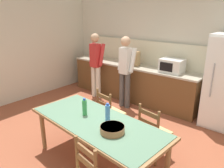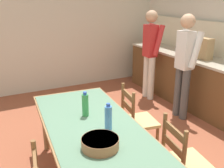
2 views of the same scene
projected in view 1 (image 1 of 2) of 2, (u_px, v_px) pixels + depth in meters
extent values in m
plane|color=brown|center=(105.00, 151.00, 3.68)|extent=(8.32, 8.32, 0.00)
cube|color=beige|center=(179.00, 46.00, 5.16)|extent=(6.52, 0.12, 2.90)
cube|color=beige|center=(2.00, 46.00, 5.20)|extent=(0.12, 5.20, 2.90)
cube|color=brown|center=(132.00, 82.00, 5.78)|extent=(3.56, 0.62, 0.89)
cube|color=#B2A893|center=(132.00, 65.00, 5.64)|extent=(3.60, 0.66, 0.04)
cube|color=#B7BCC1|center=(109.00, 61.00, 6.12)|extent=(0.52, 0.38, 0.02)
cube|color=beige|center=(139.00, 51.00, 5.76)|extent=(3.56, 0.03, 0.60)
cylinder|color=#A5AAB2|center=(212.00, 81.00, 4.05)|extent=(0.02, 0.02, 0.65)
cube|color=white|center=(172.00, 66.00, 4.90)|extent=(0.50, 0.38, 0.30)
cube|color=black|center=(166.00, 67.00, 4.79)|extent=(0.30, 0.01, 0.19)
cube|color=tan|center=(135.00, 58.00, 5.50)|extent=(0.24, 0.16, 0.36)
cylinder|color=olive|center=(43.00, 130.00, 3.66)|extent=(0.07, 0.07, 0.70)
cylinder|color=olive|center=(77.00, 116.00, 4.14)|extent=(0.07, 0.07, 0.70)
cylinder|color=olive|center=(167.00, 164.00, 2.85)|extent=(0.07, 0.07, 0.70)
cube|color=olive|center=(97.00, 123.00, 3.14)|extent=(2.21, 1.07, 0.04)
cube|color=#567A60|center=(97.00, 121.00, 3.13)|extent=(2.13, 1.03, 0.01)
cylinder|color=green|center=(85.00, 108.00, 3.27)|extent=(0.07, 0.07, 0.24)
cylinder|color=#2D51B2|center=(84.00, 99.00, 3.22)|extent=(0.04, 0.04, 0.03)
cylinder|color=#4C8ED6|center=(108.00, 113.00, 3.09)|extent=(0.07, 0.07, 0.24)
cylinder|color=#2D51B2|center=(108.00, 104.00, 3.05)|extent=(0.04, 0.04, 0.03)
cylinder|color=#9E6642|center=(112.00, 129.00, 2.82)|extent=(0.32, 0.32, 0.09)
cylinder|color=#9E6642|center=(112.00, 127.00, 2.81)|extent=(0.31, 0.31, 0.02)
cylinder|color=brown|center=(169.00, 146.00, 3.49)|extent=(0.04, 0.04, 0.41)
cylinder|color=brown|center=(152.00, 136.00, 3.75)|extent=(0.04, 0.04, 0.41)
cylinder|color=brown|center=(156.00, 154.00, 3.28)|extent=(0.04, 0.04, 0.41)
cylinder|color=brown|center=(138.00, 144.00, 3.54)|extent=(0.04, 0.04, 0.41)
cube|color=tan|center=(155.00, 132.00, 3.44)|extent=(0.48, 0.47, 0.04)
cylinder|color=brown|center=(158.00, 126.00, 3.13)|extent=(0.04, 0.04, 0.46)
cylinder|color=brown|center=(140.00, 117.00, 3.39)|extent=(0.04, 0.04, 0.46)
cube|color=brown|center=(149.00, 114.00, 3.21)|extent=(0.36, 0.08, 0.07)
cube|color=brown|center=(148.00, 123.00, 3.26)|extent=(0.36, 0.08, 0.07)
cylinder|color=brown|center=(124.00, 125.00, 4.13)|extent=(0.04, 0.04, 0.41)
cylinder|color=brown|center=(112.00, 118.00, 4.39)|extent=(0.04, 0.04, 0.41)
cylinder|color=brown|center=(110.00, 131.00, 3.92)|extent=(0.04, 0.04, 0.41)
cylinder|color=brown|center=(98.00, 123.00, 4.18)|extent=(0.04, 0.04, 0.41)
cube|color=tan|center=(111.00, 113.00, 4.08)|extent=(0.48, 0.46, 0.04)
cylinder|color=brown|center=(110.00, 107.00, 3.77)|extent=(0.04, 0.04, 0.46)
cylinder|color=brown|center=(98.00, 100.00, 4.02)|extent=(0.04, 0.04, 0.46)
cube|color=brown|center=(104.00, 97.00, 3.85)|extent=(0.36, 0.08, 0.07)
cube|color=brown|center=(104.00, 105.00, 3.90)|extent=(0.36, 0.08, 0.07)
cylinder|color=brown|center=(77.00, 153.00, 2.53)|extent=(0.04, 0.04, 0.46)
cube|color=brown|center=(85.00, 151.00, 2.37)|extent=(0.36, 0.08, 0.07)
cube|color=brown|center=(86.00, 162.00, 2.41)|extent=(0.36, 0.08, 0.07)
cylinder|color=silver|center=(94.00, 81.00, 5.94)|extent=(0.13, 0.13, 0.85)
cylinder|color=silver|center=(98.00, 83.00, 5.84)|extent=(0.13, 0.13, 0.85)
cube|color=red|center=(95.00, 55.00, 5.66)|extent=(0.24, 0.19, 0.60)
sphere|color=tan|center=(95.00, 38.00, 5.51)|extent=(0.23, 0.23, 0.23)
cylinder|color=red|center=(93.00, 53.00, 5.80)|extent=(0.10, 0.23, 0.57)
cylinder|color=red|center=(102.00, 55.00, 5.60)|extent=(0.10, 0.23, 0.57)
cylinder|color=#4C4C4C|center=(122.00, 89.00, 5.33)|extent=(0.13, 0.13, 0.85)
cylinder|color=#4C4C4C|center=(127.00, 91.00, 5.23)|extent=(0.13, 0.13, 0.85)
cube|color=white|center=(125.00, 61.00, 5.05)|extent=(0.24, 0.19, 0.60)
sphere|color=tan|center=(126.00, 41.00, 4.91)|extent=(0.23, 0.23, 0.23)
cylinder|color=white|center=(121.00, 58.00, 5.19)|extent=(0.10, 0.23, 0.57)
cylinder|color=white|center=(133.00, 60.00, 4.99)|extent=(0.10, 0.23, 0.57)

